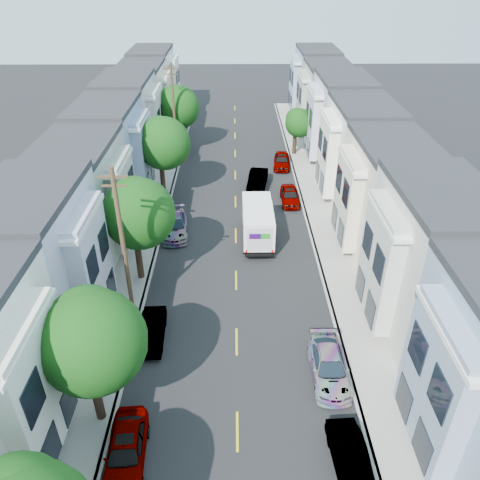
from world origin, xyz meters
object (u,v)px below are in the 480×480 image
object	(u,v)px
fedex_truck	(258,221)
parked_left_b	(126,450)
parked_right_b	(329,367)
parked_right_c	(290,196)
tree_far_r	(298,123)
lead_sedan	(257,180)
parked_right_d	(282,161)
tree_c	(138,214)
tree_e	(177,107)
parked_left_c	(152,331)
parked_right_a	(351,460)
utility_pole_near	(124,250)
utility_pole_far	(174,114)
tree_d	(163,144)
tree_b	(91,342)
parked_left_d	(175,225)

from	to	relation	value
fedex_truck	parked_left_b	distance (m)	20.04
fedex_truck	parked_right_b	bearing A→B (deg)	-77.38
fedex_truck	parked_right_c	distance (m)	7.15
tree_far_r	fedex_truck	xyz separation A→B (m)	(-5.19, -18.15, -1.96)
lead_sedan	parked_right_d	size ratio (longest dim) A/B	1.07
parked_left_b	parked_right_c	size ratio (longest dim) A/B	1.09
tree_c	fedex_truck	world-z (taller)	tree_c
tree_e	parked_right_b	xyz separation A→B (m)	(11.20, -33.36, -4.35)
fedex_truck	parked_left_c	bearing A→B (deg)	-120.76
parked_right_b	parked_right_a	bearing A→B (deg)	-89.53
utility_pole_near	parked_right_c	size ratio (longest dim) A/B	2.40
tree_c	lead_sedan	distance (m)	17.43
parked_left_c	parked_right_b	xyz separation A→B (m)	(9.80, -2.92, 0.04)
utility_pole_far	fedex_truck	world-z (taller)	utility_pole_far
utility_pole_far	fedex_truck	distance (m)	18.70
fedex_truck	parked_left_c	world-z (taller)	fedex_truck
tree_c	tree_d	distance (m)	12.63
utility_pole_near	parked_left_c	size ratio (longest dim) A/B	2.62
parked_right_b	parked_right_d	distance (m)	28.67
parked_right_b	parked_right_c	size ratio (longest dim) A/B	1.08
fedex_truck	parked_right_c	size ratio (longest dim) A/B	1.44
fedex_truck	parked_left_c	size ratio (longest dim) A/B	1.57
tree_c	lead_sedan	world-z (taller)	tree_c
utility_pole_near	parked_right_b	size ratio (longest dim) A/B	2.23
tree_e	utility_pole_near	bearing A→B (deg)	-90.00
parked_right_d	parked_left_c	bearing A→B (deg)	-105.08
tree_b	utility_pole_far	world-z (taller)	utility_pole_far
tree_c	utility_pole_far	size ratio (longest dim) A/B	0.74
fedex_truck	tree_far_r	bearing A→B (deg)	73.88
utility_pole_far	tree_d	bearing A→B (deg)	-90.01
parked_right_b	tree_e	bearing A→B (deg)	109.03
utility_pole_near	parked_left_d	bearing A→B (deg)	82.38
lead_sedan	parked_left_c	bearing A→B (deg)	-99.80
tree_d	lead_sedan	world-z (taller)	tree_d
parked_left_c	tree_c	bearing A→B (deg)	100.88
tree_c	tree_far_r	world-z (taller)	tree_c
parked_left_b	tree_e	bearing A→B (deg)	88.70
tree_b	parked_left_d	xyz separation A→B (m)	(1.40, 17.64, -4.30)
utility_pole_far	tree_e	bearing A→B (deg)	90.04
tree_c	utility_pole_near	xyz separation A→B (m)	(0.00, -4.34, 0.08)
lead_sedan	parked_right_c	distance (m)	4.22
tree_b	parked_left_b	xyz separation A→B (m)	(1.40, -2.25, -4.28)
lead_sedan	parked_right_b	size ratio (longest dim) A/B	1.03
utility_pole_far	parked_left_b	xyz separation A→B (m)	(1.40, -35.43, -4.42)
parked_right_a	parked_right_d	size ratio (longest dim) A/B	0.90
fedex_truck	parked_left_b	world-z (taller)	fedex_truck
tree_c	tree_d	xyz separation A→B (m)	(-0.00, 12.63, 0.12)
parked_left_b	parked_left_c	distance (m)	7.73
parked_right_d	lead_sedan	bearing A→B (deg)	-112.99
tree_d	tree_b	bearing A→B (deg)	-90.00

